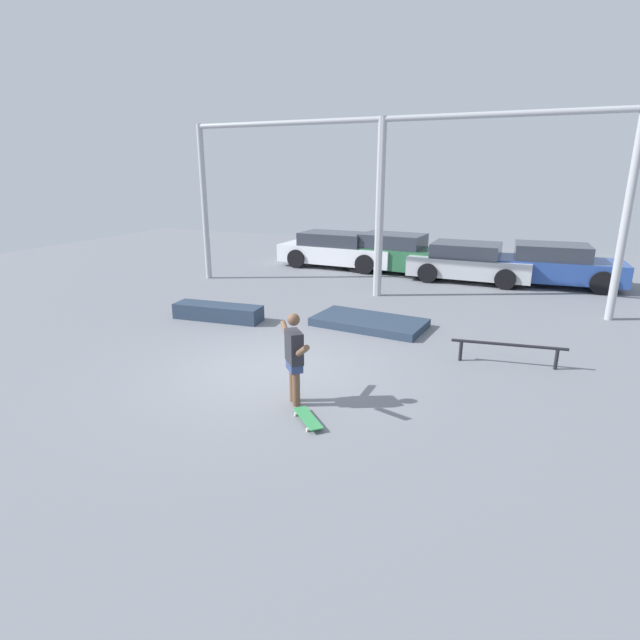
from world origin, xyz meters
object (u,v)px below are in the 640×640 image
(grind_box, at_px, (218,312))
(parked_car_silver, at_px, (469,262))
(manual_pad, at_px, (369,322))
(skateboarder, at_px, (294,355))
(parked_car_green, at_px, (395,254))
(skateboard, at_px, (308,418))
(grind_rail, at_px, (508,348))
(parked_car_white, at_px, (337,250))
(parked_car_blue, at_px, (554,265))

(grind_box, height_order, parked_car_silver, parked_car_silver)
(manual_pad, relative_size, parked_car_silver, 0.66)
(grind_box, distance_m, manual_pad, 3.84)
(skateboarder, bearing_deg, parked_car_silver, 130.62)
(manual_pad, height_order, parked_car_green, parked_car_green)
(skateboarder, distance_m, grind_box, 5.26)
(skateboard, bearing_deg, grind_rail, 98.93)
(parked_car_white, relative_size, parked_car_blue, 1.08)
(skateboard, relative_size, manual_pad, 0.26)
(skateboarder, bearing_deg, parked_car_blue, 117.88)
(skateboard, height_order, grind_box, grind_box)
(skateboard, xyz_separation_m, parked_car_blue, (3.34, 11.67, 0.60))
(skateboard, bearing_deg, parked_car_silver, 130.24)
(grind_box, relative_size, grind_rail, 1.07)
(skateboard, xyz_separation_m, parked_car_green, (-2.03, 11.79, 0.61))
(skateboard, height_order, manual_pad, manual_pad)
(manual_pad, bearing_deg, skateboarder, -86.91)
(manual_pad, distance_m, parked_car_blue, 7.86)
(parked_car_white, bearing_deg, parked_car_green, 1.55)
(grind_rail, bearing_deg, parked_car_white, 130.49)
(parked_car_white, bearing_deg, manual_pad, -60.93)
(grind_box, distance_m, parked_car_green, 8.23)
(grind_box, height_order, grind_rail, grind_rail)
(grind_rail, bearing_deg, skateboarder, -133.54)
(parked_car_green, height_order, parked_car_silver, parked_car_green)
(manual_pad, bearing_deg, parked_car_white, 118.09)
(grind_box, xyz_separation_m, parked_car_white, (0.06, 7.85, 0.46))
(grind_box, bearing_deg, grind_rail, -1.97)
(grind_box, relative_size, parked_car_green, 0.55)
(skateboard, bearing_deg, parked_car_blue, 117.72)
(grind_rail, xyz_separation_m, parked_car_blue, (0.78, 7.99, 0.32))
(skateboard, distance_m, grind_box, 5.90)
(manual_pad, xyz_separation_m, parked_car_silver, (1.40, 6.37, 0.53))
(skateboard, relative_size, grind_box, 0.30)
(grind_box, distance_m, parked_car_silver, 9.00)
(parked_car_white, bearing_deg, skateboard, -68.75)
(grind_rail, distance_m, parked_car_white, 10.64)
(grind_rail, distance_m, parked_car_green, 9.32)
(grind_box, height_order, parked_car_white, parked_car_white)
(parked_car_white, xyz_separation_m, parked_car_green, (2.32, 0.02, 0.01))
(skateboarder, xyz_separation_m, skateboard, (0.47, -0.50, -0.78))
(grind_rail, bearing_deg, manual_pad, 158.63)
(grind_rail, xyz_separation_m, parked_car_white, (-6.90, 8.08, 0.31))
(skateboard, xyz_separation_m, grind_rail, (2.56, 3.68, 0.28))
(parked_car_green, bearing_deg, parked_car_silver, -6.30)
(skateboarder, bearing_deg, manual_pad, 139.80)
(skateboarder, distance_m, parked_car_white, 11.92)
(parked_car_white, height_order, parked_car_silver, parked_car_white)
(grind_box, bearing_deg, parked_car_blue, 45.01)
(skateboard, distance_m, parked_car_green, 11.98)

